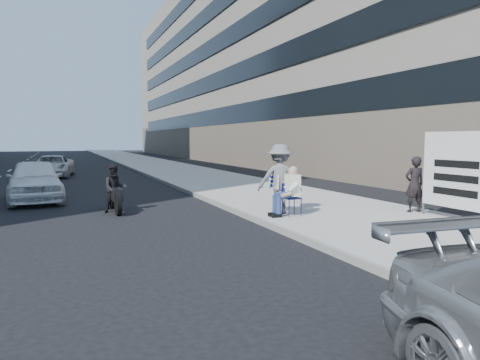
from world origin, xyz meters
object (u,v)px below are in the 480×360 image
pedestrian_woman (414,184)px  white_sedan_far (52,166)px  white_sedan_near (35,180)px  motorcycle (115,191)px  seated_protester (288,188)px  jogger (280,179)px  protest_banner (474,171)px

pedestrian_woman → white_sedan_far: size_ratio=0.34×
white_sedan_near → motorcycle: bearing=-60.2°
seated_protester → white_sedan_far: 18.02m
jogger → protest_banner: size_ratio=0.61×
seated_protester → white_sedan_far: seated_protester is taller
white_sedan_near → white_sedan_far: (0.39, 10.30, -0.11)m
jogger → white_sedan_near: size_ratio=0.44×
seated_protester → pedestrian_woman: 3.61m
jogger → white_sedan_far: (-5.95, 16.55, -0.47)m
pedestrian_woman → motorcycle: pedestrian_woman is taller
seated_protester → pedestrian_woman: size_ratio=0.85×
white_sedan_near → motorcycle: white_sedan_near is taller
protest_banner → white_sedan_far: (-9.46, 19.68, -0.78)m
seated_protester → motorcycle: bearing=141.2°
protest_banner → white_sedan_near: 13.62m
jogger → white_sedan_far: 17.60m
white_sedan_near → seated_protester: bearing=-50.5°
seated_protester → white_sedan_far: bearing=109.3°
protest_banner → motorcycle: (-7.53, 5.90, -0.76)m
protest_banner → motorcycle: protest_banner is taller
jogger → motorcycle: 4.91m
seated_protester → jogger: bearing=88.6°
white_sedan_far → seated_protester: bearing=-63.6°
protest_banner → seated_protester: bearing=142.8°
pedestrian_woman → white_sedan_near: size_ratio=0.36×
motorcycle → protest_banner: bearing=-41.4°
pedestrian_woman → protest_banner: bearing=102.1°
white_sedan_near → white_sedan_far: white_sedan_near is taller
motorcycle → white_sedan_far: bearing=94.6°
seated_protester → protest_banner: bearing=-37.2°
protest_banner → motorcycle: 9.60m
jogger → motorcycle: size_ratio=0.92×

